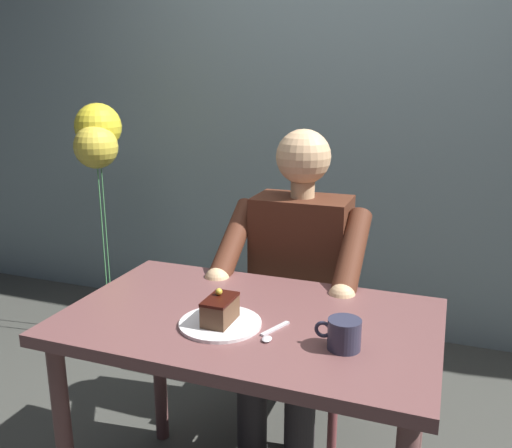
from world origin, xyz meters
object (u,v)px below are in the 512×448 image
cake_slice (220,310)px  coffee_cup (344,333)px  balloon_display (98,158)px  dessert_spoon (271,334)px  chair (306,305)px  dining_table (249,345)px  seated_person (295,287)px

cake_slice → coffee_cup: size_ratio=0.99×
balloon_display → dessert_spoon: bearing=141.2°
coffee_cup → balloon_display: balloon_display is taller
chair → cake_slice: chair is taller
coffee_cup → dessert_spoon: (0.20, -0.00, -0.04)m
dining_table → cake_slice: 0.17m
seated_person → coffee_cup: seated_person is taller
balloon_display → dining_table: bearing=141.7°
seated_person → dessert_spoon: bearing=99.8°
chair → seated_person: 0.23m
chair → balloon_display: 1.33m
chair → balloon_display: balloon_display is taller
seated_person → coffee_cup: (-0.30, 0.58, 0.13)m
dining_table → coffee_cup: size_ratio=8.91×
dining_table → chair: (0.00, -0.65, -0.14)m
cake_slice → balloon_display: 1.55m
dining_table → dessert_spoon: size_ratio=7.64×
dining_table → cake_slice: bearing=58.3°
coffee_cup → balloon_display: bearing=-35.0°
chair → dessert_spoon: chair is taller
chair → dining_table: bearing=90.0°
dining_table → seated_person: seated_person is taller
dining_table → dessert_spoon: 0.17m
seated_person → balloon_display: balloon_display is taller
dining_table → seated_person: size_ratio=0.89×
cake_slice → dessert_spoon: cake_slice is taller
dessert_spoon → balloon_display: bearing=-38.8°
coffee_cup → dining_table: bearing=-18.9°
seated_person → dining_table: bearing=90.0°
cake_slice → balloon_display: (1.14, -1.03, 0.23)m
cake_slice → coffee_cup: (-0.35, 0.01, -0.00)m
dining_table → chair: 0.67m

